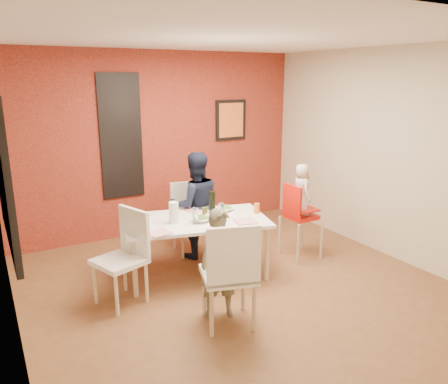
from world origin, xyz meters
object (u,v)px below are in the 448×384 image
dining_table (196,224)px  chair_near (231,270)px  chair_left (126,251)px  child_far (196,205)px  wine_bottle (212,203)px  paper_towel_roll (174,212)px  high_chair (299,214)px  chair_far (189,213)px  toddler (301,190)px  child_near (220,264)px

dining_table → chair_near: (-0.24, -1.23, -0.04)m
chair_left → chair_near: bearing=14.4°
chair_left → child_far: bearing=102.5°
dining_table → wine_bottle: wine_bottle is taller
paper_towel_roll → chair_left: bearing=-160.6°
chair_near → wine_bottle: (0.48, 1.27, 0.25)m
child_far → paper_towel_roll: 0.73m
dining_table → high_chair: bearing=-8.5°
chair_left → child_far: 1.38m
chair_far → high_chair: size_ratio=0.94×
high_chair → wine_bottle: (-1.14, 0.24, 0.24)m
chair_near → toddler: toddler is taller
child_far → wine_bottle: child_far is taller
high_chair → paper_towel_roll: 1.68m
chair_far → dining_table: bearing=-102.3°
child_far → chair_far: bearing=-80.5°
dining_table → toddler: size_ratio=2.75×
toddler → chair_far: bearing=62.1°
high_chair → wine_bottle: 1.19m
chair_left → dining_table: bearing=84.0°
chair_left → wine_bottle: size_ratio=3.31×
chair_far → high_chair: (1.13, -0.95, 0.08)m
high_chair → wine_bottle: bearing=77.4°
dining_table → chair_near: bearing=-101.1°
chair_far → toddler: bearing=-33.6°
dining_table → chair_near: size_ratio=1.74×
wine_bottle → paper_towel_roll: (-0.51, -0.03, -0.03)m
chair_near → toddler: 1.96m
child_near → child_far: (0.45, 1.48, 0.15)m
chair_near → child_near: child_near is taller
child_near → chair_near: bearing=-79.5°
chair_far → wine_bottle: (-0.01, -0.71, 0.32)m
child_near → child_far: size_ratio=0.79×
chair_near → child_near: 0.25m
toddler → child_far: bearing=70.3°
chair_far → paper_towel_roll: size_ratio=3.80×
chair_near → wine_bottle: bearing=-93.4°
toddler → wine_bottle: (-1.16, 0.24, -0.08)m
chair_near → high_chair: (1.62, 1.02, 0.01)m
chair_near → child_near: (0.03, 0.25, -0.04)m
dining_table → chair_far: chair_far is taller
chair_far → child_near: child_near is taller
child_far → child_near: bearing=84.6°
wine_bottle → paper_towel_roll: size_ratio=1.21×
dining_table → child_far: child_far is taller
child_far → chair_left: bearing=43.6°
chair_far → high_chair: bearing=-34.3°
child_near → high_chair: bearing=42.8°
dining_table → wine_bottle: 0.32m
chair_far → chair_left: size_ratio=0.95×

